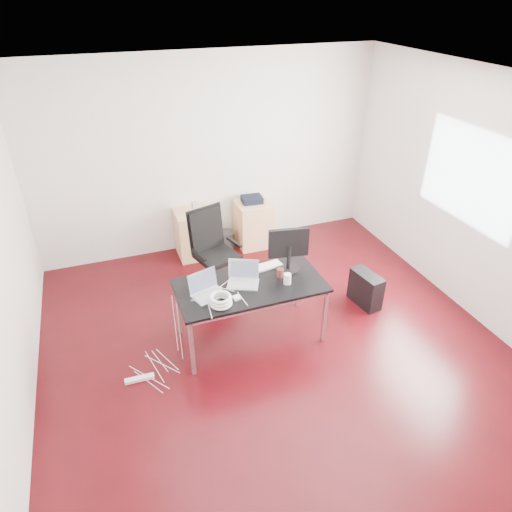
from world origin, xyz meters
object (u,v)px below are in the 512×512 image
object	(u,v)px
filing_cabinet_left	(194,234)
filing_cabinet_right	(253,224)
desk	(250,288)
pc_tower	(366,289)
office_chair	(213,247)

from	to	relation	value
filing_cabinet_left	filing_cabinet_right	world-z (taller)	same
desk	pc_tower	bearing A→B (deg)	3.63
office_chair	filing_cabinet_left	distance (m)	0.94
desk	filing_cabinet_right	world-z (taller)	desk
filing_cabinet_left	pc_tower	bearing A→B (deg)	-47.99
filing_cabinet_right	pc_tower	bearing A→B (deg)	-67.20
filing_cabinet_left	filing_cabinet_right	xyz separation A→B (m)	(0.93, 0.00, 0.00)
desk	filing_cabinet_left	size ratio (longest dim) A/B	2.29
filing_cabinet_left	filing_cabinet_right	bearing A→B (deg)	0.00
filing_cabinet_left	desk	bearing A→B (deg)	-85.35
office_chair	filing_cabinet_left	world-z (taller)	office_chair
filing_cabinet_left	office_chair	bearing A→B (deg)	-86.50
desk	pc_tower	size ratio (longest dim) A/B	3.56
filing_cabinet_left	pc_tower	xyz separation A→B (m)	(1.74, -1.93, -0.13)
office_chair	pc_tower	world-z (taller)	office_chair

